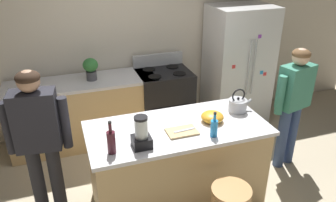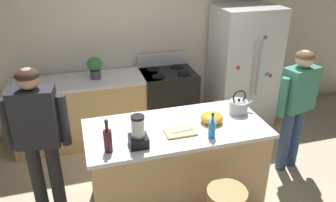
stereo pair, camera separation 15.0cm
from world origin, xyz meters
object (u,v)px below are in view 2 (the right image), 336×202
potted_plant (95,66)px  bottle_soda (212,129)px  refrigerator (243,67)px  person_by_sink_right (297,100)px  stove_range (168,101)px  chef_knife (182,131)px  person_by_island_left (38,133)px  kitchen_island (176,164)px  bottle_wine (108,140)px  blender_appliance (138,134)px  mixing_bowl (212,118)px  tea_kettle (239,106)px  cutting_board (180,132)px

potted_plant → bottle_soda: (0.92, -1.83, -0.08)m
refrigerator → person_by_sink_right: refrigerator is taller
stove_range → chef_knife: 1.75m
potted_plant → person_by_island_left: bearing=-115.2°
kitchen_island → person_by_sink_right: size_ratio=1.18×
potted_plant → bottle_wine: 1.80m
blender_appliance → mixing_bowl: bearing=15.0°
person_by_sink_right → tea_kettle: size_ratio=5.63×
stove_range → kitchen_island: bearing=-103.1°
bottle_wine → mixing_bowl: bearing=11.9°
person_by_sink_right → potted_plant: (-2.20, 1.36, 0.17)m
bottle_soda → cutting_board: size_ratio=0.85×
person_by_island_left → chef_knife: person_by_island_left is taller
kitchen_island → refrigerator: (1.54, 1.50, 0.43)m
bottle_soda → cutting_board: bottle_soda is taller
chef_knife → tea_kettle: bearing=13.0°
person_by_sink_right → stove_range: bearing=131.6°
blender_appliance → cutting_board: blender_appliance is taller
stove_range → cutting_board: stove_range is taller
stove_range → potted_plant: 1.19m
refrigerator → bottle_soda: 2.19m
bottle_wine → refrigerator: bearing=37.8°
stove_range → tea_kettle: size_ratio=4.05×
person_by_island_left → tea_kettle: person_by_island_left is taller
person_by_island_left → blender_appliance: (0.88, -0.38, 0.06)m
tea_kettle → cutting_board: 0.77m
mixing_bowl → bottle_soda: bearing=-112.8°
kitchen_island → bottle_soda: size_ratio=7.15×
bottle_wine → tea_kettle: 1.49m
kitchen_island → cutting_board: size_ratio=6.10×
refrigerator → chef_knife: 2.22m
person_by_island_left → potted_plant: bearing=64.8°
blender_appliance → chef_knife: (0.46, 0.11, -0.11)m
refrigerator → stove_range: 1.25m
mixing_bowl → cutting_board: (-0.37, -0.11, -0.04)m
person_by_island_left → cutting_board: (1.32, -0.27, -0.05)m
person_by_island_left → stove_range: bearing=39.5°
bottle_wine → cutting_board: (0.71, 0.12, -0.11)m
person_by_island_left → bottle_wine: size_ratio=5.22×
chef_knife → stove_range: bearing=74.0°
person_by_sink_right → potted_plant: bearing=148.2°
bottle_wine → bottle_soda: bottle_wine is taller
potted_plant → bottle_soda: potted_plant is taller
bottle_soda → person_by_island_left: bearing=164.9°
kitchen_island → bottle_wine: (-0.71, -0.24, 0.58)m
potted_plant → kitchen_island: bearing=-67.0°
blender_appliance → tea_kettle: 1.22m
kitchen_island → blender_appliance: bearing=-151.8°
person_by_island_left → blender_appliance: bearing=-23.2°
refrigerator → chef_knife: size_ratio=8.18×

